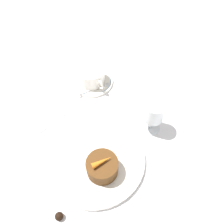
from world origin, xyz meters
TOP-DOWN VIEW (x-y plane):
  - ground_plane at (0.00, 0.00)m, footprint 3.00×3.00m
  - dinner_plate at (0.01, -0.03)m, footprint 0.27×0.27m
  - saucer at (-0.24, 0.13)m, footprint 0.15×0.15m
  - coffee_cup at (-0.24, 0.13)m, footprint 0.13×0.10m
  - spoon at (-0.20, 0.13)m, footprint 0.03×0.12m
  - wine_glass at (0.03, 0.17)m, footprint 0.06×0.06m
  - fork at (-0.18, -0.01)m, footprint 0.05×0.19m
  - dessert_cake at (0.06, -0.03)m, footprint 0.08×0.08m
  - carrot_garnish at (0.06, -0.03)m, footprint 0.02×0.05m
  - chocolate_truffle at (0.09, -0.18)m, footprint 0.02×0.02m

SIDE VIEW (x-z plane):
  - ground_plane at x=0.00m, z-range 0.00..0.00m
  - fork at x=-0.18m, z-range 0.00..0.01m
  - saucer at x=-0.24m, z-range 0.00..0.01m
  - dinner_plate at x=0.01m, z-range 0.00..0.02m
  - chocolate_truffle at x=0.09m, z-range 0.00..0.02m
  - spoon at x=-0.20m, z-range 0.01..0.01m
  - dessert_cake at x=0.06m, z-range 0.01..0.06m
  - coffee_cup at x=-0.24m, z-range 0.01..0.06m
  - carrot_garnish at x=0.06m, z-range 0.06..0.07m
  - wine_glass at x=0.03m, z-range 0.02..0.13m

